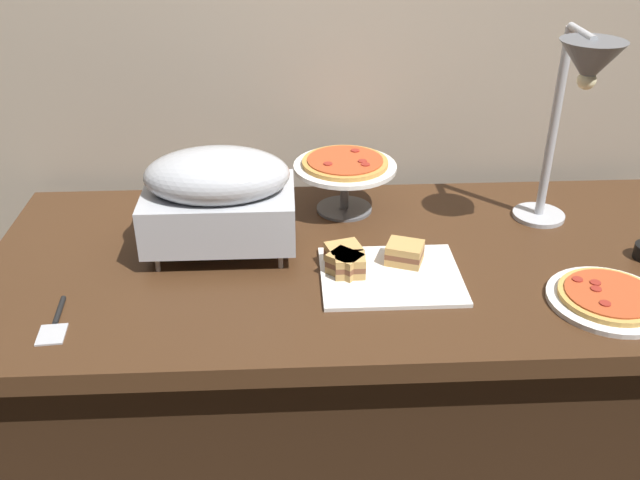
{
  "coord_description": "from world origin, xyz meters",
  "views": [
    {
      "loc": [
        -0.2,
        -1.49,
        1.65
      ],
      "look_at": [
        -0.13,
        0.0,
        0.81
      ],
      "focal_mm": 39.31,
      "sensor_mm": 36.0,
      "label": 1
    }
  ],
  "objects": [
    {
      "name": "ground_plane",
      "position": [
        0.0,
        0.0,
        0.0
      ],
      "size": [
        8.0,
        8.0,
        0.0
      ],
      "primitive_type": "plane",
      "color": "brown"
    },
    {
      "name": "back_wall",
      "position": [
        0.0,
        0.5,
        1.2
      ],
      "size": [
        4.4,
        0.04,
        2.4
      ],
      "primitive_type": "cube",
      "color": "tan",
      "rests_on": "ground_plane"
    },
    {
      "name": "buffet_table",
      "position": [
        0.0,
        0.0,
        0.39
      ],
      "size": [
        1.9,
        0.84,
        0.76
      ],
      "color": "#422816",
      "rests_on": "ground_plane"
    },
    {
      "name": "chafing_dish",
      "position": [
        -0.37,
        0.06,
        0.91
      ],
      "size": [
        0.37,
        0.24,
        0.27
      ],
      "color": "#B7BABF",
      "rests_on": "buffet_table"
    },
    {
      "name": "heat_lamp",
      "position": [
        0.49,
        0.07,
        1.17
      ],
      "size": [
        0.15,
        0.29,
        0.53
      ],
      "color": "#B7BABF",
      "rests_on": "buffet_table"
    },
    {
      "name": "pizza_plate_front",
      "position": [
        0.51,
        -0.23,
        0.77
      ],
      "size": [
        0.27,
        0.27,
        0.03
      ],
      "color": "white",
      "rests_on": "buffet_table"
    },
    {
      "name": "pizza_plate_center",
      "position": [
        -0.04,
        0.26,
        0.88
      ],
      "size": [
        0.28,
        0.28,
        0.16
      ],
      "color": "#595B60",
      "rests_on": "buffet_table"
    },
    {
      "name": "sandwich_platter",
      "position": [
        0.0,
        -0.08,
        0.78
      ],
      "size": [
        0.33,
        0.27,
        0.06
      ],
      "color": "white",
      "rests_on": "buffet_table"
    },
    {
      "name": "serving_spatula",
      "position": [
        -0.71,
        -0.25,
        0.76
      ],
      "size": [
        0.06,
        0.17,
        0.01
      ],
      "color": "#B7BABF",
      "rests_on": "buffet_table"
    }
  ]
}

